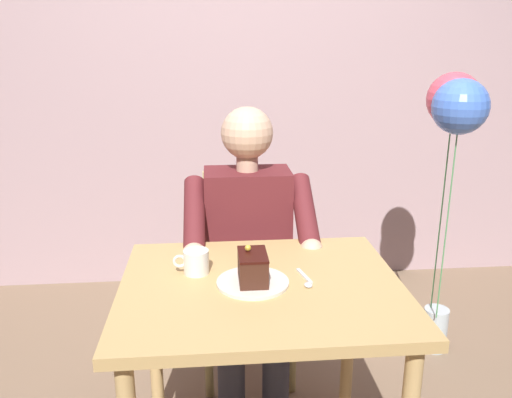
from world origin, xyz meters
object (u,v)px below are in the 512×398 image
at_px(dessert_spoon, 306,281).
at_px(balloon_display, 454,124).
at_px(coffee_cup, 196,261).
at_px(dining_table, 261,312).
at_px(chair, 246,263).
at_px(cake_slice, 253,267).
at_px(seated_person, 249,249).

bearing_deg(dessert_spoon, balloon_display, -138.27).
distance_m(coffee_cup, dessert_spoon, 0.37).
distance_m(dining_table, dessert_spoon, 0.18).
relative_size(chair, cake_slice, 6.68).
bearing_deg(coffee_cup, seated_person, -116.24).
relative_size(cake_slice, balloon_display, 0.10).
xyz_separation_m(dining_table, chair, (0.00, -0.69, -0.13)).
bearing_deg(dining_table, chair, -90.00).
distance_m(cake_slice, balloon_display, 1.21).
bearing_deg(dining_table, balloon_display, -143.11).
distance_m(chair, dessert_spoon, 0.75).
height_order(cake_slice, balloon_display, balloon_display).
xyz_separation_m(cake_slice, coffee_cup, (0.18, -0.10, -0.02)).
bearing_deg(coffee_cup, cake_slice, 152.04).
bearing_deg(dessert_spoon, chair, -78.28).
relative_size(dining_table, dessert_spoon, 6.25).
height_order(chair, coffee_cup, chair).
xyz_separation_m(dining_table, dessert_spoon, (-0.14, 0.00, 0.11)).
bearing_deg(seated_person, coffee_cup, 63.76).
height_order(cake_slice, dessert_spoon, cake_slice).
bearing_deg(coffee_cup, dessert_spoon, 164.39).
xyz_separation_m(seated_person, dessert_spoon, (-0.14, 0.52, 0.10)).
relative_size(dessert_spoon, balloon_display, 0.11).
xyz_separation_m(cake_slice, balloon_display, (-0.94, -0.69, 0.33)).
bearing_deg(dessert_spoon, cake_slice, -0.89).
relative_size(chair, seated_person, 0.74).
bearing_deg(chair, dessert_spoon, 101.72).
xyz_separation_m(dining_table, balloon_display, (-0.92, -0.69, 0.49)).
bearing_deg(cake_slice, dessert_spoon, 179.11).
bearing_deg(dining_table, dessert_spoon, 179.59).
height_order(chair, dessert_spoon, chair).
bearing_deg(chair, cake_slice, 87.71).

